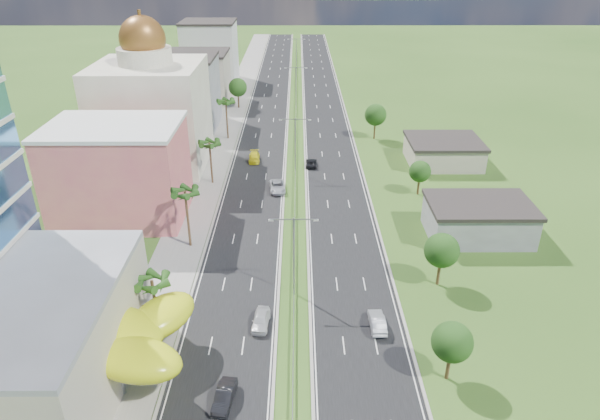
{
  "coord_description": "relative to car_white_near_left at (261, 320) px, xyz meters",
  "views": [
    {
      "loc": [
        0.58,
        -46.67,
        40.86
      ],
      "look_at": [
        0.82,
        19.98,
        7.0
      ],
      "focal_mm": 32.0,
      "sensor_mm": 36.0,
      "label": 1
    }
  ],
  "objects": [
    {
      "name": "palm_tree_c",
      "position": [
        -11.65,
        18.44,
        7.67
      ],
      "size": [
        3.6,
        3.6,
        9.6
      ],
      "color": "#47301C",
      "rests_on": "ground"
    },
    {
      "name": "midrise_grey",
      "position": [
        -23.15,
        76.44,
        7.17
      ],
      "size": [
        16.0,
        15.0,
        16.0
      ],
      "primitive_type": "cube",
      "color": "gray",
      "rests_on": "ground"
    },
    {
      "name": "car_yellow_far_left",
      "position": [
        -4.63,
        52.6,
        -0.02
      ],
      "size": [
        2.41,
        5.43,
        1.55
      ],
      "primitive_type": "imported",
      "rotation": [
        0.0,
        0.0,
        0.05
      ],
      "color": "yellow",
      "rests_on": "road_left"
    },
    {
      "name": "domed_building",
      "position": [
        -24.15,
        51.44,
        10.52
      ],
      "size": [
        20.0,
        20.0,
        28.7
      ],
      "color": "beige",
      "rests_on": "ground"
    },
    {
      "name": "palm_tree_d",
      "position": [
        -11.65,
        41.44,
        6.71
      ],
      "size": [
        3.6,
        3.6,
        8.6
      ],
      "color": "#47301C",
      "rests_on": "ground"
    },
    {
      "name": "car_dark_far_right",
      "position": [
        7.05,
        49.82,
        -0.14
      ],
      "size": [
        2.32,
        4.74,
        1.3
      ],
      "primitive_type": "imported",
      "rotation": [
        0.0,
        0.0,
        3.1
      ],
      "color": "black",
      "rests_on": "road_right"
    },
    {
      "name": "palm_tree_e",
      "position": [
        -11.65,
        66.44,
        7.48
      ],
      "size": [
        3.6,
        3.6,
        9.4
      ],
      "color": "#47301C",
      "rests_on": "ground"
    },
    {
      "name": "leafy_tree_rd",
      "position": [
        21.85,
        66.44,
        4.75
      ],
      "size": [
        4.9,
        4.9,
        8.05
      ],
      "color": "#47301C",
      "rests_on": "ground"
    },
    {
      "name": "streetlight_median_c",
      "position": [
        3.85,
        46.44,
        5.92
      ],
      "size": [
        6.04,
        0.25,
        11.0
      ],
      "color": "gray",
      "rests_on": "ground"
    },
    {
      "name": "leafy_tree_ra",
      "position": [
        19.85,
        -8.56,
        3.94
      ],
      "size": [
        4.2,
        4.2,
        6.9
      ],
      "color": "#47301C",
      "rests_on": "ground"
    },
    {
      "name": "road_left",
      "position": [
        -3.65,
        86.44,
        -0.81
      ],
      "size": [
        11.0,
        260.0,
        0.04
      ],
      "primitive_type": "cube",
      "color": "black",
      "rests_on": "ground"
    },
    {
      "name": "streetlight_median_d",
      "position": [
        3.85,
        91.44,
        5.92
      ],
      "size": [
        6.04,
        0.25,
        11.0
      ],
      "color": "gray",
      "rests_on": "ground"
    },
    {
      "name": "shed_far",
      "position": [
        33.85,
        51.44,
        1.37
      ],
      "size": [
        14.0,
        12.0,
        4.4
      ],
      "primitive_type": "cube",
      "color": "#B7AE97",
      "rests_on": "ground"
    },
    {
      "name": "midrise_beige",
      "position": [
        -23.15,
        98.44,
        5.67
      ],
      "size": [
        16.0,
        15.0,
        13.0
      ],
      "primitive_type": "cube",
      "color": "#B7AE97",
      "rests_on": "ground"
    },
    {
      "name": "lime_canopy",
      "position": [
        -16.15,
        -7.57,
        4.16
      ],
      "size": [
        18.0,
        15.0,
        7.4
      ],
      "color": "#D1DD15",
      "rests_on": "ground"
    },
    {
      "name": "car_silver_mid_left",
      "position": [
        0.64,
        37.93,
        0.01
      ],
      "size": [
        3.23,
        6.01,
        1.6
      ],
      "primitive_type": "imported",
      "rotation": [
        0.0,
        0.0,
        0.1
      ],
      "color": "#ABADB3",
      "rests_on": "road_left"
    },
    {
      "name": "median_guardrail",
      "position": [
        3.85,
        68.43,
        -0.21
      ],
      "size": [
        0.1,
        216.06,
        0.76
      ],
      "color": "gray",
      "rests_on": "ground"
    },
    {
      "name": "leafy_tree_lfar",
      "position": [
        -11.65,
        91.44,
        4.75
      ],
      "size": [
        4.9,
        4.9,
        8.05
      ],
      "color": "#47301C",
      "rests_on": "ground"
    },
    {
      "name": "midrise_white",
      "position": [
        -23.15,
        121.44,
        8.17
      ],
      "size": [
        16.0,
        15.0,
        18.0
      ],
      "primitive_type": "cube",
      "color": "silver",
      "rests_on": "ground"
    },
    {
      "name": "streetlight_median_e",
      "position": [
        3.85,
        136.44,
        5.92
      ],
      "size": [
        6.04,
        0.25,
        11.0
      ],
      "color": "gray",
      "rests_on": "ground"
    },
    {
      "name": "ground",
      "position": [
        3.85,
        -3.56,
        -0.83
      ],
      "size": [
        500.0,
        500.0,
        0.0
      ],
      "primitive_type": "plane",
      "color": "#2D5119",
      "rests_on": "ground"
    },
    {
      "name": "pink_shophouse",
      "position": [
        -24.15,
        28.44,
        6.67
      ],
      "size": [
        20.0,
        15.0,
        15.0
      ],
      "primitive_type": "cube",
      "color": "#D25667",
      "rests_on": "ground"
    },
    {
      "name": "leafy_tree_rc",
      "position": [
        25.85,
        36.44,
        3.54
      ],
      "size": [
        3.85,
        3.85,
        6.33
      ],
      "color": "#47301C",
      "rests_on": "ground"
    },
    {
      "name": "palm_tree_b",
      "position": [
        -11.65,
        -1.56,
        6.23
      ],
      "size": [
        3.6,
        3.6,
        8.1
      ],
      "color": "#47301C",
      "rests_on": "ground"
    },
    {
      "name": "sidewalk_left",
      "position": [
        -13.15,
        86.44,
        -0.77
      ],
      "size": [
        7.0,
        260.0,
        0.12
      ],
      "primitive_type": "cube",
      "color": "gray",
      "rests_on": "ground"
    },
    {
      "name": "streetlight_median_b",
      "position": [
        3.85,
        6.44,
        5.92
      ],
      "size": [
        6.04,
        0.25,
        11.0
      ],
      "color": "gray",
      "rests_on": "ground"
    },
    {
      "name": "car_dark_left",
      "position": [
        -2.85,
        -11.75,
        -0.02
      ],
      "size": [
        2.25,
        4.87,
        1.55
      ],
      "primitive_type": "imported",
      "rotation": [
        0.0,
        0.0,
        -0.13
      ],
      "color": "black",
      "rests_on": "road_left"
    },
    {
      "name": "car_white_near_left",
      "position": [
        0.0,
        0.0,
        0.0
      ],
      "size": [
        2.24,
        4.79,
        1.58
      ],
      "primitive_type": "imported",
      "rotation": [
        0.0,
        0.0,
        -0.08
      ],
      "color": "silver",
      "rests_on": "road_left"
    },
    {
      "name": "shed_near",
      "position": [
        31.85,
        21.44,
        1.67
      ],
      "size": [
        15.0,
        10.0,
        5.0
      ],
      "primitive_type": "cube",
      "color": "gray",
      "rests_on": "ground"
    },
    {
      "name": "road_right",
      "position": [
        11.35,
        86.44,
        -0.81
      ],
      "size": [
        11.0,
        260.0,
        0.04
      ],
      "primitive_type": "cube",
      "color": "black",
      "rests_on": "ground"
    },
    {
      "name": "car_silver_right",
      "position": [
        13.68,
        -0.41,
        -0.01
      ],
      "size": [
        1.77,
        4.81,
        1.57
      ],
      "primitive_type": "imported",
      "rotation": [
        0.0,
        0.0,
        3.16
      ],
      "color": "#B5B7BE",
      "rests_on": "road_right"
    },
    {
      "name": "leafy_tree_rb",
      "position": [
        22.85,
        8.44,
        4.35
      ],
      "size": [
        4.55,
        4.55,
        7.47
      ],
      "color": "#47301C",
      "rests_on": "ground"
    }
  ]
}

